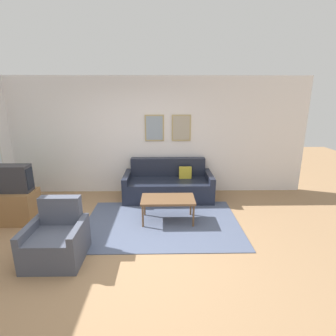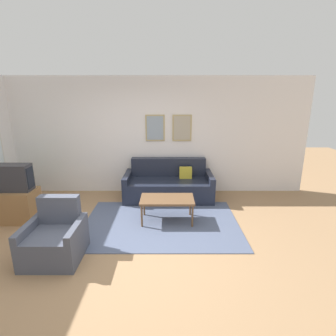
% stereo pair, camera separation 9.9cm
% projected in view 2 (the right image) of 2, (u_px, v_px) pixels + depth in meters
% --- Properties ---
extents(ground_plane, '(16.00, 16.00, 0.00)m').
position_uv_depth(ground_plane, '(120.00, 246.00, 4.10)').
color(ground_plane, '#997551').
extents(area_rug, '(2.82, 1.94, 0.01)m').
position_uv_depth(area_rug, '(161.00, 223.00, 4.82)').
color(area_rug, '#4C5670').
rests_on(area_rug, ground_plane).
extents(wall_back, '(8.00, 0.09, 2.70)m').
position_uv_depth(wall_back, '(137.00, 136.00, 6.13)').
color(wall_back, silver).
rests_on(wall_back, ground_plane).
extents(couch, '(1.97, 0.90, 0.87)m').
position_uv_depth(couch, '(169.00, 185.00, 5.96)').
color(couch, '#1E2333').
rests_on(couch, ground_plane).
extents(coffee_table, '(0.98, 0.55, 0.46)m').
position_uv_depth(coffee_table, '(167.00, 200.00, 4.81)').
color(coffee_table, brown).
rests_on(coffee_table, ground_plane).
extents(tv_stand, '(0.78, 0.51, 0.60)m').
position_uv_depth(tv_stand, '(15.00, 205.00, 4.88)').
color(tv_stand, olive).
rests_on(tv_stand, ground_plane).
extents(tv, '(0.72, 0.28, 0.49)m').
position_uv_depth(tv, '(11.00, 178.00, 4.73)').
color(tv, '#2D2D33').
rests_on(tv, tv_stand).
extents(armchair, '(0.77, 0.76, 0.85)m').
position_uv_depth(armchair, '(55.00, 239.00, 3.76)').
color(armchair, '#474C5B').
rests_on(armchair, ground_plane).
extents(potted_plant_tall, '(0.63, 0.63, 1.03)m').
position_uv_depth(potted_plant_tall, '(4.00, 182.00, 5.01)').
color(potted_plant_tall, '#383D42').
rests_on(potted_plant_tall, ground_plane).
extents(potted_plant_by_window, '(0.38, 0.38, 0.63)m').
position_uv_depth(potted_plant_by_window, '(25.00, 186.00, 5.65)').
color(potted_plant_by_window, '#935638').
rests_on(potted_plant_by_window, ground_plane).
extents(potted_plant_small, '(0.55, 0.55, 0.83)m').
position_uv_depth(potted_plant_small, '(5.00, 185.00, 5.28)').
color(potted_plant_small, '#935638').
rests_on(potted_plant_small, ground_plane).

